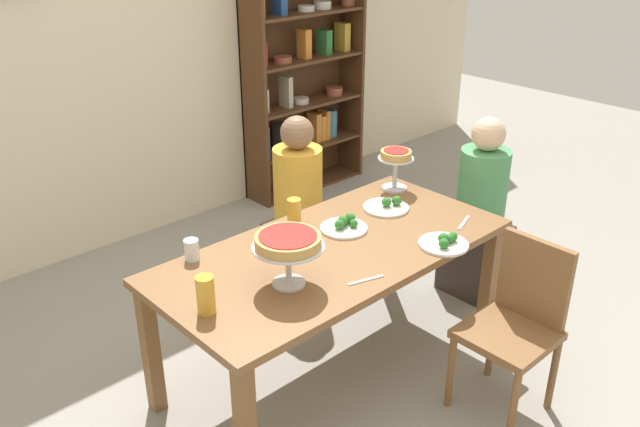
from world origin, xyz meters
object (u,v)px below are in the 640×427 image
at_px(chair_near_right, 517,319).
at_px(beer_glass_amber_short, 206,295).
at_px(diner_far_right, 298,218).
at_px(beer_glass_amber_tall, 294,212).
at_px(water_glass_clear_near, 192,250).
at_px(dining_table, 334,263).
at_px(salad_plate_near_diner, 387,206).
at_px(personal_pizza_stand, 396,160).
at_px(diner_head_east, 479,220).
at_px(deep_dish_pizza_stand, 288,244).
at_px(bookshelf, 302,61).
at_px(salad_plate_far_diner, 345,225).
at_px(salad_plate_spare, 445,242).
at_px(cutlery_knife_near, 464,222).
at_px(cutlery_fork_near, 366,280).

relative_size(chair_near_right, beer_glass_amber_short, 5.14).
bearing_deg(beer_glass_amber_short, diner_far_right, 33.78).
bearing_deg(beer_glass_amber_tall, water_glass_clear_near, 175.84).
bearing_deg(dining_table, salad_plate_near_diner, 13.16).
bearing_deg(dining_table, beer_glass_amber_tall, 85.36).
relative_size(personal_pizza_stand, water_glass_clear_near, 2.32).
xyz_separation_m(diner_head_east, deep_dish_pizza_stand, (-1.61, -0.09, 0.45)).
distance_m(bookshelf, salad_plate_far_diner, 2.38).
bearing_deg(salad_plate_spare, dining_table, 138.84).
height_order(bookshelf, beer_glass_amber_tall, bookshelf).
xyz_separation_m(dining_table, salad_plate_near_diner, (0.53, 0.12, 0.10)).
distance_m(salad_plate_near_diner, salad_plate_spare, 0.50).
bearing_deg(deep_dish_pizza_stand, personal_pizza_stand, 18.82).
xyz_separation_m(dining_table, bookshelf, (1.57, 2.01, 0.44)).
bearing_deg(diner_head_east, cutlery_knife_near, 24.89).
xyz_separation_m(beer_glass_amber_tall, cutlery_fork_near, (-0.14, -0.65, -0.07)).
distance_m(diner_head_east, personal_pizza_stand, 0.70).
bearing_deg(bookshelf, diner_head_east, -99.52).
xyz_separation_m(diner_head_east, cutlery_fork_near, (-1.34, -0.30, 0.25)).
height_order(bookshelf, chair_near_right, bookshelf).
relative_size(dining_table, diner_head_east, 1.58).
bearing_deg(water_glass_clear_near, beer_glass_amber_tall, -4.16).
height_order(salad_plate_far_diner, cutlery_knife_near, salad_plate_far_diner).
relative_size(beer_glass_amber_tall, cutlery_knife_near, 0.80).
xyz_separation_m(beer_glass_amber_short, cutlery_knife_near, (1.47, -0.22, -0.08)).
xyz_separation_m(deep_dish_pizza_stand, salad_plate_near_diner, (0.92, 0.24, -0.19)).
distance_m(diner_far_right, salad_plate_spare, 1.15).
xyz_separation_m(deep_dish_pizza_stand, beer_glass_amber_short, (-0.39, 0.06, -0.12)).
distance_m(diner_head_east, beer_glass_amber_short, 2.04).
xyz_separation_m(bookshelf, diner_head_east, (-0.34, -2.04, -0.60)).
distance_m(diner_far_right, chair_near_right, 1.53).
bearing_deg(water_glass_clear_near, personal_pizza_stand, -3.77).
relative_size(bookshelf, beer_glass_amber_tall, 15.40).
bearing_deg(bookshelf, cutlery_fork_near, -125.78).
distance_m(bookshelf, diner_head_east, 2.15).
bearing_deg(diner_head_east, beer_glass_amber_short, 0.70).
distance_m(diner_head_east, chair_near_right, 1.07).
bearing_deg(salad_plate_spare, water_glass_clear_near, 143.52).
height_order(dining_table, salad_plate_spare, salad_plate_spare).
height_order(deep_dish_pizza_stand, cutlery_fork_near, deep_dish_pizza_stand).
bearing_deg(cutlery_fork_near, salad_plate_near_diner, 51.68).
height_order(salad_plate_far_diner, beer_glass_amber_short, beer_glass_amber_short).
bearing_deg(personal_pizza_stand, water_glass_clear_near, 176.23).
height_order(deep_dish_pizza_stand, salad_plate_far_diner, deep_dish_pizza_stand).
bearing_deg(salad_plate_near_diner, diner_far_right, 99.41).
relative_size(salad_plate_far_diner, beer_glass_amber_tall, 1.72).
xyz_separation_m(dining_table, diner_head_east, (1.23, -0.02, -0.16)).
height_order(chair_near_right, salad_plate_near_diner, chair_near_right).
bearing_deg(salad_plate_near_diner, chair_near_right, -93.91).
xyz_separation_m(dining_table, water_glass_clear_near, (-0.58, 0.37, 0.14)).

